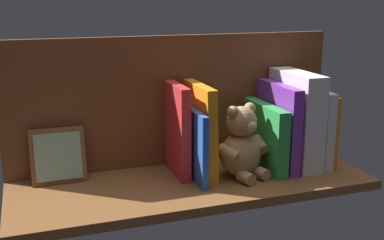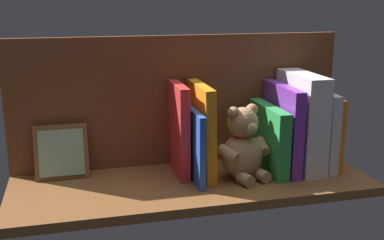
{
  "view_description": "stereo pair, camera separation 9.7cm",
  "coord_description": "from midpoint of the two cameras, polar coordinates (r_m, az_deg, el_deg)",
  "views": [
    {
      "loc": [
        36.13,
        103.84,
        43.66
      ],
      "look_at": [
        0.0,
        0.0,
        15.01
      ],
      "focal_mm": 45.25,
      "sensor_mm": 36.0,
      "label": 1
    },
    {
      "loc": [
        26.81,
        106.62,
        43.66
      ],
      "look_at": [
        0.0,
        0.0,
        15.01
      ],
      "focal_mm": 45.25,
      "sensor_mm": 36.0,
      "label": 2
    }
  ],
  "objects": [
    {
      "name": "ground_plane",
      "position": [
        1.19,
        2.37,
        -7.58
      ],
      "size": [
        86.41,
        31.38,
        2.2
      ],
      "primitive_type": "cube",
      "color": "brown"
    },
    {
      "name": "shelf_back_panel",
      "position": [
        1.26,
        0.72,
        2.29
      ],
      "size": [
        86.41,
        1.5,
        33.72
      ],
      "primitive_type": "cube",
      "color": "brown",
      "rests_on": "ground_plane"
    },
    {
      "name": "book_0",
      "position": [
        1.33,
        17.44,
        -1.06
      ],
      "size": [
        1.3,
        17.71,
        18.65
      ],
      "primitive_type": "cube",
      "color": "orange",
      "rests_on": "ground_plane"
    },
    {
      "name": "book_1",
      "position": [
        1.31,
        16.62,
        -0.92
      ],
      "size": [
        2.56,
        18.98,
        20.01
      ],
      "primitive_type": "cube",
      "color": "silver",
      "rests_on": "ground_plane"
    },
    {
      "name": "dictionary_thick_white",
      "position": [
        1.28,
        14.88,
        -0.15
      ],
      "size": [
        5.91,
        19.62,
        24.52
      ],
      "primitive_type": "cube",
      "color": "silver",
      "rests_on": "ground_plane"
    },
    {
      "name": "book_2",
      "position": [
        1.26,
        12.77,
        -0.9
      ],
      "size": [
        2.83,
        19.52,
        21.69
      ],
      "primitive_type": "cube",
      "color": "purple",
      "rests_on": "ground_plane"
    },
    {
      "name": "book_3",
      "position": [
        1.25,
        11.22,
        -2.14
      ],
      "size": [
        3.18,
        19.91,
        16.72
      ],
      "primitive_type": "cube",
      "color": "green",
      "rests_on": "ground_plane"
    },
    {
      "name": "teddy_bear",
      "position": [
        1.18,
        8.37,
        -3.13
      ],
      "size": [
        14.0,
        13.69,
        18.14
      ],
      "rotation": [
        0.0,
        0.0,
        0.31
      ],
      "color": "tan",
      "rests_on": "ground_plane"
    },
    {
      "name": "book_4",
      "position": [
        1.19,
        3.51,
        -1.22
      ],
      "size": [
        2.98,
        17.58,
        22.76
      ],
      "primitive_type": "cube",
      "rotation": [
        0.0,
        0.02,
        0.0
      ],
      "color": "orange",
      "rests_on": "ground_plane"
    },
    {
      "name": "book_5",
      "position": [
        1.18,
        2.4,
        -2.73
      ],
      "size": [
        1.51,
        19.89,
        17.29
      ],
      "primitive_type": "cube",
      "rotation": [
        0.0,
        0.0,
        0.0
      ],
      "color": "blue",
      "rests_on": "ground_plane"
    },
    {
      "name": "book_6",
      "position": [
        1.19,
        0.81,
        -1.19
      ],
      "size": [
        2.4,
        14.29,
        22.72
      ],
      "primitive_type": "cube",
      "color": "red",
      "rests_on": "ground_plane"
    },
    {
      "name": "picture_frame_leaning",
      "position": [
        1.21,
        -12.94,
        -3.73
      ],
      "size": [
        12.79,
        4.75,
        13.24
      ],
      "color": "brown",
      "rests_on": "ground_plane"
    }
  ]
}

